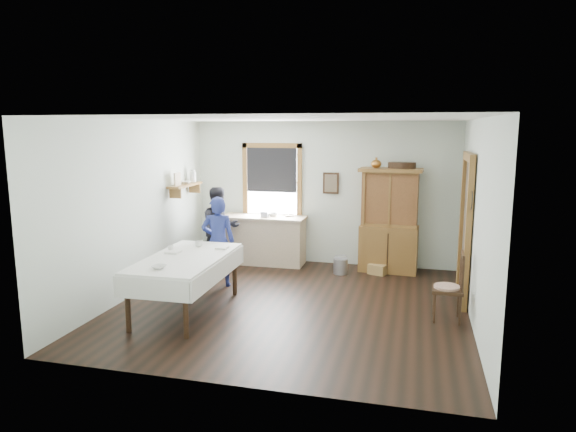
{
  "coord_description": "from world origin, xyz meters",
  "views": [
    {
      "loc": [
        1.72,
        -7.04,
        2.57
      ],
      "look_at": [
        -0.13,
        0.3,
        1.27
      ],
      "focal_mm": 32.0,
      "sensor_mm": 36.0,
      "label": 1
    }
  ],
  "objects_px": {
    "work_counter": "(264,240)",
    "pail": "(341,266)",
    "spindle_chair": "(448,286)",
    "figure_dark": "(220,232)",
    "china_hutch": "(389,221)",
    "woman_blue": "(218,245)",
    "dining_table": "(186,284)",
    "wicker_basket": "(378,269)"
  },
  "relations": [
    {
      "from": "pail",
      "to": "wicker_basket",
      "type": "bearing_deg",
      "value": 11.45
    },
    {
      "from": "china_hutch",
      "to": "pail",
      "type": "distance_m",
      "value": 1.2
    },
    {
      "from": "dining_table",
      "to": "woman_blue",
      "type": "height_order",
      "value": "woman_blue"
    },
    {
      "from": "china_hutch",
      "to": "figure_dark",
      "type": "bearing_deg",
      "value": -165.26
    },
    {
      "from": "china_hutch",
      "to": "figure_dark",
      "type": "distance_m",
      "value": 3.08
    },
    {
      "from": "china_hutch",
      "to": "wicker_basket",
      "type": "xyz_separation_m",
      "value": [
        -0.16,
        -0.25,
        -0.85
      ]
    },
    {
      "from": "dining_table",
      "to": "figure_dark",
      "type": "distance_m",
      "value": 2.26
    },
    {
      "from": "work_counter",
      "to": "pail",
      "type": "bearing_deg",
      "value": -13.49
    },
    {
      "from": "pail",
      "to": "woman_blue",
      "type": "distance_m",
      "value": 2.26
    },
    {
      "from": "china_hutch",
      "to": "woman_blue",
      "type": "relative_size",
      "value": 1.36
    },
    {
      "from": "pail",
      "to": "wicker_basket",
      "type": "relative_size",
      "value": 0.91
    },
    {
      "from": "spindle_chair",
      "to": "woman_blue",
      "type": "xyz_separation_m",
      "value": [
        -3.57,
        0.69,
        0.21
      ]
    },
    {
      "from": "work_counter",
      "to": "spindle_chair",
      "type": "xyz_separation_m",
      "value": [
        3.27,
        -2.25,
        0.02
      ]
    },
    {
      "from": "china_hutch",
      "to": "pail",
      "type": "bearing_deg",
      "value": -151.68
    },
    {
      "from": "dining_table",
      "to": "wicker_basket",
      "type": "xyz_separation_m",
      "value": [
        2.48,
        2.57,
        -0.31
      ]
    },
    {
      "from": "work_counter",
      "to": "pail",
      "type": "xyz_separation_m",
      "value": [
        1.54,
        -0.36,
        -0.32
      ]
    },
    {
      "from": "spindle_chair",
      "to": "pail",
      "type": "xyz_separation_m",
      "value": [
        -1.72,
        1.88,
        -0.34
      ]
    },
    {
      "from": "woman_blue",
      "to": "figure_dark",
      "type": "height_order",
      "value": "figure_dark"
    },
    {
      "from": "china_hutch",
      "to": "wicker_basket",
      "type": "relative_size",
      "value": 6.18
    },
    {
      "from": "china_hutch",
      "to": "work_counter",
      "type": "bearing_deg",
      "value": -176.44
    },
    {
      "from": "wicker_basket",
      "to": "woman_blue",
      "type": "relative_size",
      "value": 0.22
    },
    {
      "from": "woman_blue",
      "to": "figure_dark",
      "type": "xyz_separation_m",
      "value": [
        -0.35,
        0.95,
        0.02
      ]
    },
    {
      "from": "pail",
      "to": "wicker_basket",
      "type": "height_order",
      "value": "pail"
    },
    {
      "from": "work_counter",
      "to": "dining_table",
      "type": "bearing_deg",
      "value": -96.06
    },
    {
      "from": "wicker_basket",
      "to": "dining_table",
      "type": "bearing_deg",
      "value": -133.88
    },
    {
      "from": "china_hutch",
      "to": "wicker_basket",
      "type": "bearing_deg",
      "value": -120.1
    },
    {
      "from": "work_counter",
      "to": "china_hutch",
      "type": "xyz_separation_m",
      "value": [
        2.35,
        0.02,
        0.48
      ]
    },
    {
      "from": "work_counter",
      "to": "wicker_basket",
      "type": "xyz_separation_m",
      "value": [
        2.19,
        -0.23,
        -0.37
      ]
    },
    {
      "from": "china_hutch",
      "to": "pail",
      "type": "height_order",
      "value": "china_hutch"
    },
    {
      "from": "dining_table",
      "to": "wicker_basket",
      "type": "relative_size",
      "value": 6.6
    },
    {
      "from": "spindle_chair",
      "to": "figure_dark",
      "type": "xyz_separation_m",
      "value": [
        -3.92,
        1.65,
        0.23
      ]
    },
    {
      "from": "work_counter",
      "to": "woman_blue",
      "type": "relative_size",
      "value": 1.17
    },
    {
      "from": "pail",
      "to": "woman_blue",
      "type": "height_order",
      "value": "woman_blue"
    },
    {
      "from": "dining_table",
      "to": "spindle_chair",
      "type": "height_order",
      "value": "spindle_chair"
    },
    {
      "from": "spindle_chair",
      "to": "figure_dark",
      "type": "distance_m",
      "value": 4.25
    },
    {
      "from": "china_hutch",
      "to": "pail",
      "type": "relative_size",
      "value": 6.78
    },
    {
      "from": "work_counter",
      "to": "spindle_chair",
      "type": "distance_m",
      "value": 3.96
    },
    {
      "from": "china_hutch",
      "to": "dining_table",
      "type": "xyz_separation_m",
      "value": [
        -2.64,
        -2.82,
        -0.54
      ]
    },
    {
      "from": "woman_blue",
      "to": "figure_dark",
      "type": "relative_size",
      "value": 0.98
    },
    {
      "from": "pail",
      "to": "woman_blue",
      "type": "bearing_deg",
      "value": -147.17
    },
    {
      "from": "china_hutch",
      "to": "spindle_chair",
      "type": "bearing_deg",
      "value": -64.92
    },
    {
      "from": "dining_table",
      "to": "pail",
      "type": "bearing_deg",
      "value": 53.17
    }
  ]
}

